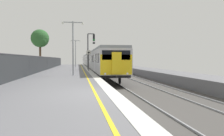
# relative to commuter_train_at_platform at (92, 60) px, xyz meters

# --- Properties ---
(ground) EXTENTS (17.40, 110.00, 1.21)m
(ground) POSITION_rel_commuter_train_at_platform_xyz_m (0.54, -40.53, -1.88)
(ground) COLOR slate
(commuter_train_at_platform) EXTENTS (2.83, 64.20, 3.81)m
(commuter_train_at_platform) POSITION_rel_commuter_train_at_platform_xyz_m (0.00, 0.00, 0.00)
(commuter_train_at_platform) COLOR #B7B7BC
(commuter_train_at_platform) RESTS_ON ground
(signal_gantry) EXTENTS (1.10, 0.24, 5.16)m
(signal_gantry) POSITION_rel_commuter_train_at_platform_xyz_m (-1.48, -18.25, 1.95)
(signal_gantry) COLOR #47474C
(signal_gantry) RESTS_ON ground
(speed_limit_sign) EXTENTS (0.59, 0.08, 2.61)m
(speed_limit_sign) POSITION_rel_commuter_train_at_platform_xyz_m (-1.85, -22.60, 0.40)
(speed_limit_sign) COLOR #59595B
(speed_limit_sign) RESTS_ON ground
(platform_lamp_mid) EXTENTS (2.00, 0.20, 4.95)m
(platform_lamp_mid) POSITION_rel_commuter_train_at_platform_xyz_m (-3.61, -29.32, 1.70)
(platform_lamp_mid) COLOR #93999E
(platform_lamp_mid) RESTS_ON ground
(platform_lamp_far) EXTENTS (2.00, 0.20, 5.25)m
(platform_lamp_far) POSITION_rel_commuter_train_at_platform_xyz_m (-3.61, -5.55, 1.86)
(platform_lamp_far) COLOR #93999E
(platform_lamp_far) RESTS_ON ground
(background_tree_centre) EXTENTS (3.50, 3.50, 7.32)m
(background_tree_centre) POSITION_rel_commuter_train_at_platform_xyz_m (-10.42, -4.90, 4.15)
(background_tree_centre) COLOR #473323
(background_tree_centre) RESTS_ON ground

